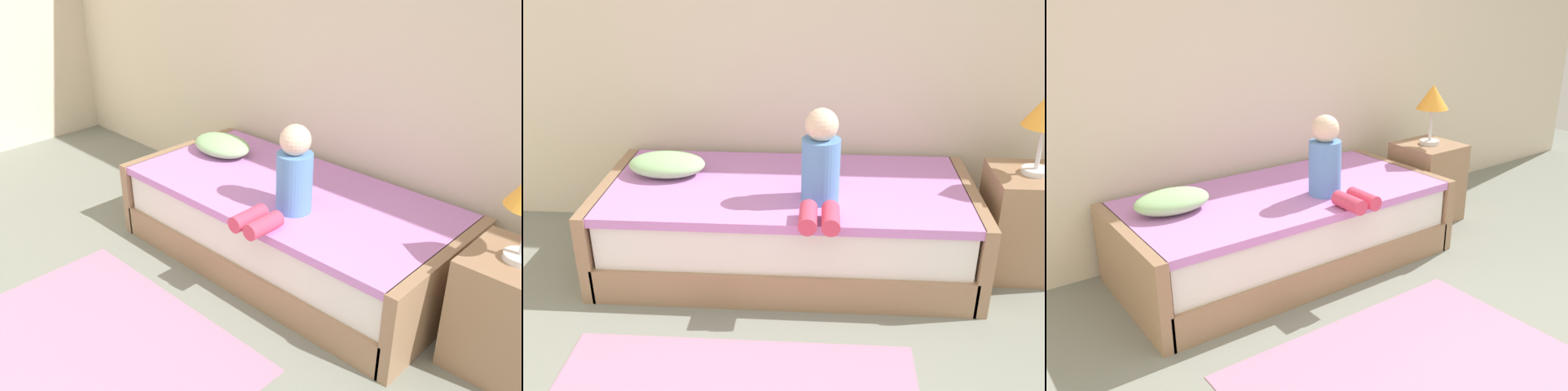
{
  "view_description": "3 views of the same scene",
  "coord_description": "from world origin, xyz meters",
  "views": [
    {
      "loc": [
        1.56,
        -0.33,
        2.0
      ],
      "look_at": [
        -0.44,
        1.75,
        0.55
      ],
      "focal_mm": 39.24,
      "sensor_mm": 36.0,
      "label": 1
    },
    {
      "loc": [
        -0.25,
        -1.06,
        1.87
      ],
      "look_at": [
        -0.44,
        1.75,
        0.55
      ],
      "focal_mm": 41.19,
      "sensor_mm": 36.0,
      "label": 2
    },
    {
      "loc": [
        -2.29,
        -0.77,
        1.69
      ],
      "look_at": [
        -0.44,
        1.75,
        0.55
      ],
      "focal_mm": 38.58,
      "sensor_mm": 36.0,
      "label": 3
    }
  ],
  "objects": [
    {
      "name": "pillow",
      "position": [
        -1.14,
        2.1,
        0.56
      ],
      "size": [
        0.44,
        0.3,
        0.13
      ],
      "primitive_type": "ellipsoid",
      "color": "#99CC8C",
      "rests_on": "bed"
    },
    {
      "name": "area_rug",
      "position": [
        -0.6,
        0.7,
        0.0
      ],
      "size": [
        1.6,
        1.1,
        0.01
      ],
      "primitive_type": "cube",
      "color": "pink",
      "rests_on": "ground"
    },
    {
      "name": "child_figure",
      "position": [
        -0.25,
        1.77,
        0.7
      ],
      "size": [
        0.2,
        0.51,
        0.5
      ],
      "color": "#598CD1",
      "rests_on": "bed"
    },
    {
      "name": "nightstand",
      "position": [
        0.91,
        2.02,
        0.3
      ],
      "size": [
        0.44,
        0.44,
        0.6
      ],
      "primitive_type": "cube",
      "color": "#997556",
      "rests_on": "ground"
    },
    {
      "name": "bed",
      "position": [
        -0.44,
        2.0,
        0.25
      ],
      "size": [
        2.11,
        1.0,
        0.5
      ],
      "color": "#997556",
      "rests_on": "ground"
    },
    {
      "name": "wall_rear",
      "position": [
        0.0,
        2.6,
        1.45
      ],
      "size": [
        7.2,
        0.1,
        2.9
      ],
      "primitive_type": "cube",
      "color": "beige",
      "rests_on": "ground"
    }
  ]
}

